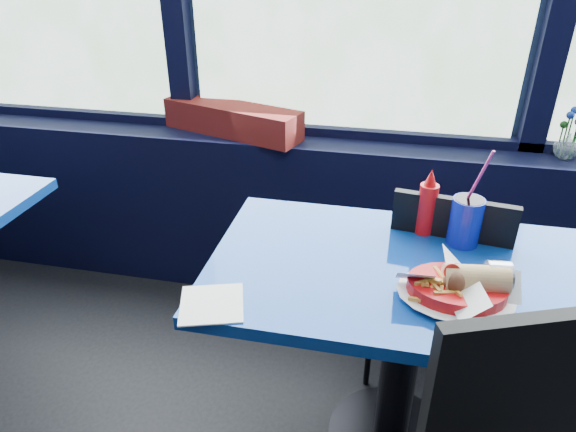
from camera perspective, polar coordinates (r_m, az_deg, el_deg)
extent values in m
cube|color=black|center=(2.48, 5.88, -0.51)|extent=(5.00, 0.26, 0.80)
cube|color=black|center=(2.38, 6.60, 9.05)|extent=(4.80, 0.08, 0.06)
cylinder|color=black|center=(1.81, 12.18, -16.52)|extent=(0.12, 0.12, 0.68)
cube|color=navy|center=(1.56, 13.64, -6.34)|extent=(1.20, 0.70, 0.04)
cube|color=black|center=(1.20, 24.81, -19.28)|extent=(0.42, 0.19, 0.50)
cube|color=black|center=(2.07, 15.22, -7.13)|extent=(0.45, 0.45, 0.04)
cube|color=black|center=(1.78, 17.19, -4.47)|extent=(0.38, 0.08, 0.44)
cylinder|color=black|center=(2.34, 19.22, -9.94)|extent=(0.02, 0.02, 0.41)
cylinder|color=black|center=(2.07, 18.70, -15.64)|extent=(0.02, 0.02, 0.41)
cylinder|color=black|center=(2.35, 10.82, -8.51)|extent=(0.02, 0.02, 0.41)
cylinder|color=black|center=(2.08, 9.05, -13.96)|extent=(0.02, 0.02, 0.41)
cube|color=maroon|center=(2.40, -6.22, 10.65)|extent=(0.69, 0.37, 0.13)
imported|color=silver|center=(2.40, 28.54, 6.83)|extent=(0.13, 0.13, 0.10)
cylinder|color=#1E5919|center=(2.38, 28.34, 7.60)|extent=(0.01, 0.01, 0.16)
sphere|color=#1F45B5|center=(2.35, 28.88, 9.78)|extent=(0.03, 0.03, 0.03)
cylinder|color=#1E5919|center=(2.39, 29.09, 7.15)|extent=(0.01, 0.01, 0.14)
cylinder|color=#1E5919|center=(2.40, 28.67, 7.86)|extent=(0.01, 0.01, 0.18)
sphere|color=#1F45B5|center=(2.37, 29.27, 10.22)|extent=(0.03, 0.03, 0.03)
cylinder|color=#1E5919|center=(2.40, 27.91, 7.24)|extent=(0.01, 0.01, 0.12)
sphere|color=#1E5919|center=(2.37, 28.32, 8.92)|extent=(0.03, 0.03, 0.03)
cylinder|color=#1E5919|center=(2.41, 29.21, 7.13)|extent=(0.01, 0.01, 0.13)
cylinder|color=#BA0C0E|center=(1.45, 18.16, -7.87)|extent=(0.33, 0.33, 0.05)
cylinder|color=white|center=(1.46, 18.09, -8.22)|extent=(0.31, 0.31, 0.00)
cylinder|color=silver|center=(1.48, 22.27, -6.30)|extent=(0.07, 0.09, 0.09)
sphere|color=brown|center=(1.41, 18.03, -6.98)|extent=(0.06, 0.06, 0.06)
cylinder|color=red|center=(1.41, 17.75, -6.00)|extent=(0.05, 0.05, 0.01)
cylinder|color=#BA0C0E|center=(1.70, 15.14, 0.75)|extent=(0.06, 0.06, 0.17)
cone|color=#BA0C0E|center=(1.65, 15.62, 4.18)|extent=(0.04, 0.04, 0.05)
cylinder|color=#0D1998|center=(1.68, 19.10, -0.60)|extent=(0.10, 0.10, 0.15)
cylinder|color=black|center=(1.65, 19.51, 1.65)|extent=(0.09, 0.09, 0.01)
cylinder|color=#D72D7E|center=(1.61, 20.32, 3.71)|extent=(0.06, 0.06, 0.21)
cube|color=white|center=(1.39, -8.47, -9.65)|extent=(0.21, 0.21, 0.00)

